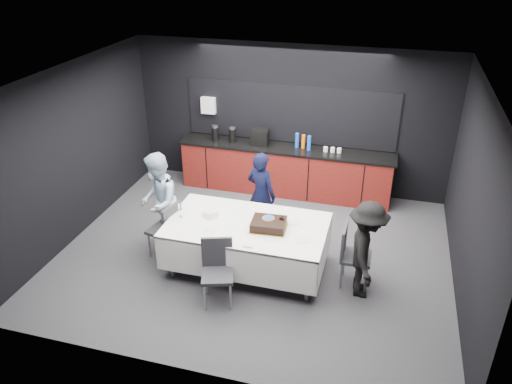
% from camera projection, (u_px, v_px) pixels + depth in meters
% --- Properties ---
extents(ground, '(6.00, 6.00, 0.00)m').
position_uv_depth(ground, '(254.00, 253.00, 7.94)').
color(ground, '#3D3D41').
rests_on(ground, ground).
extents(room_shell, '(6.04, 5.04, 2.82)m').
position_uv_depth(room_shell, '(254.00, 145.00, 7.07)').
color(room_shell, white).
rests_on(room_shell, ground).
extents(kitchenette, '(4.10, 0.64, 2.05)m').
position_uv_depth(kitchenette, '(285.00, 166.00, 9.58)').
color(kitchenette, '#59110E').
rests_on(kitchenette, ground).
extents(party_table, '(2.32, 1.32, 0.78)m').
position_uv_depth(party_table, '(247.00, 232.00, 7.30)').
color(party_table, '#99999E').
rests_on(party_table, ground).
extents(cake_assembly, '(0.54, 0.46, 0.16)m').
position_uv_depth(cake_assembly, '(269.00, 224.00, 7.10)').
color(cake_assembly, gold).
rests_on(cake_assembly, party_table).
extents(plate_stack, '(0.24, 0.24, 0.10)m').
position_uv_depth(plate_stack, '(211.00, 213.00, 7.42)').
color(plate_stack, white).
rests_on(plate_stack, party_table).
extents(loose_plate_near, '(0.22, 0.22, 0.01)m').
position_uv_depth(loose_plate_near, '(212.00, 228.00, 7.12)').
color(loose_plate_near, white).
rests_on(loose_plate_near, party_table).
extents(loose_plate_right_a, '(0.20, 0.20, 0.01)m').
position_uv_depth(loose_plate_right_a, '(293.00, 222.00, 7.27)').
color(loose_plate_right_a, white).
rests_on(loose_plate_right_a, party_table).
extents(loose_plate_right_b, '(0.20, 0.20, 0.01)m').
position_uv_depth(loose_plate_right_b, '(302.00, 240.00, 6.85)').
color(loose_plate_right_b, white).
rests_on(loose_plate_right_b, party_table).
extents(loose_plate_far, '(0.18, 0.18, 0.01)m').
position_uv_depth(loose_plate_far, '(254.00, 214.00, 7.47)').
color(loose_plate_far, white).
rests_on(loose_plate_far, party_table).
extents(fork_pile, '(0.15, 0.09, 0.02)m').
position_uv_depth(fork_pile, '(248.00, 245.00, 6.72)').
color(fork_pile, white).
rests_on(fork_pile, party_table).
extents(champagne_flute, '(0.06, 0.06, 0.22)m').
position_uv_depth(champagne_flute, '(180.00, 207.00, 7.34)').
color(champagne_flute, white).
rests_on(champagne_flute, party_table).
extents(chair_left, '(0.50, 0.50, 0.92)m').
position_uv_depth(chair_left, '(167.00, 227.00, 7.63)').
color(chair_left, '#2C2C31').
rests_on(chair_left, ground).
extents(chair_right, '(0.43, 0.43, 0.92)m').
position_uv_depth(chair_right, '(351.00, 251.00, 7.04)').
color(chair_right, '#2C2C31').
rests_on(chair_right, ground).
extents(chair_near, '(0.53, 0.53, 0.92)m').
position_uv_depth(chair_near, '(217.00, 267.00, 6.72)').
color(chair_near, '#2C2C31').
rests_on(chair_near, ground).
extents(person_center, '(0.63, 0.52, 1.47)m').
position_uv_depth(person_center, '(261.00, 194.00, 8.14)').
color(person_center, black).
rests_on(person_center, ground).
extents(person_left, '(0.81, 0.92, 1.60)m').
position_uv_depth(person_left, '(158.00, 202.00, 7.77)').
color(person_left, '#A6BDD1').
rests_on(person_left, ground).
extents(person_right, '(0.63, 0.98, 1.43)m').
position_uv_depth(person_right, '(366.00, 250.00, 6.75)').
color(person_right, black).
rests_on(person_right, ground).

